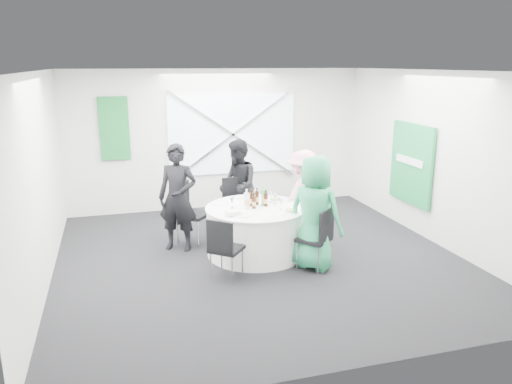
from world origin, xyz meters
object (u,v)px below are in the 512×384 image
object	(u,v)px
chair_back_right	(309,210)
person_woman_green	(315,213)
chair_back	(236,201)
person_woman_pink	(303,196)
green_water_bottle	(264,198)
person_man_back_left	(178,198)
clear_water_bottle	(247,201)
banquet_table	(256,231)
chair_back_left	(188,208)
person_man_back	(238,186)
chair_front_right	(319,234)
chair_front_left	(224,245)

from	to	relation	value
chair_back_right	person_woman_green	size ratio (longest dim) A/B	0.54
chair_back	chair_back_right	bearing A→B (deg)	-37.52
person_woman_pink	green_water_bottle	world-z (taller)	person_woman_pink
person_man_back_left	clear_water_bottle	world-z (taller)	person_man_back_left
chair_back	person_woman_pink	size ratio (longest dim) A/B	0.63
banquet_table	chair_back_left	distance (m)	1.24
chair_back_left	chair_back_right	bearing A→B (deg)	-62.81
chair_back	chair_back_right	world-z (taller)	chair_back
person_man_back_left	person_man_back	world-z (taller)	person_man_back_left
chair_back_left	green_water_bottle	size ratio (longest dim) A/B	3.24
chair_front_right	chair_front_left	xyz separation A→B (m)	(-1.39, 0.00, -0.02)
chair_back_left	person_woman_green	world-z (taller)	person_woman_green
banquet_table	clear_water_bottle	world-z (taller)	clear_water_bottle
chair_back	green_water_bottle	world-z (taller)	green_water_bottle
banquet_table	clear_water_bottle	size ratio (longest dim) A/B	5.18
person_man_back_left	banquet_table	bearing A→B (deg)	-0.00
person_man_back	banquet_table	bearing A→B (deg)	0.00
person_woman_pink	banquet_table	bearing A→B (deg)	-0.00
person_man_back	person_woman_green	bearing A→B (deg)	18.81
chair_front_right	person_man_back_left	size ratio (longest dim) A/B	0.54
chair_back	chair_back_left	distance (m)	0.93
chair_back_right	person_woman_pink	distance (m)	0.26
chair_back_left	person_man_back	bearing A→B (deg)	-25.51
chair_back_right	chair_front_left	size ratio (longest dim) A/B	1.02
chair_back_right	chair_front_right	bearing A→B (deg)	-33.82
chair_back_left	banquet_table	bearing A→B (deg)	-90.00
banquet_table	chair_back	bearing A→B (deg)	92.81
chair_front_right	person_man_back	bearing A→B (deg)	-111.21
person_woman_green	person_man_back_left	bearing A→B (deg)	12.70
chair_back	person_man_back	xyz separation A→B (m)	(0.07, 0.13, 0.24)
person_woman_pink	clear_water_bottle	distance (m)	1.16
chair_front_left	person_man_back	distance (m)	2.20
chair_back_left	chair_back_right	size ratio (longest dim) A/B	1.13
chair_front_left	chair_back	bearing A→B (deg)	-68.87
chair_front_left	person_man_back	xyz separation A→B (m)	(0.72, 2.06, 0.29)
person_man_back	person_woman_green	xyz separation A→B (m)	(0.64, -1.97, 0.02)
banquet_table	person_woman_green	bearing A→B (deg)	-48.99
chair_back_right	person_woman_pink	bearing A→B (deg)	-136.25
clear_water_bottle	person_man_back_left	bearing A→B (deg)	149.11
chair_back	clear_water_bottle	size ratio (longest dim) A/B	3.22
chair_front_right	chair_front_left	bearing A→B (deg)	-39.45
chair_front_left	person_woman_pink	bearing A→B (deg)	-103.16
chair_back_left	chair_back_right	xyz separation A→B (m)	(1.95, -0.44, -0.07)
chair_front_left	clear_water_bottle	bearing A→B (deg)	-83.94
person_woman_green	person_man_back	bearing A→B (deg)	-23.07
chair_back_left	clear_water_bottle	world-z (taller)	clear_water_bottle
chair_front_left	person_woman_green	size ratio (longest dim) A/B	0.53
chair_front_left	person_man_back_left	distance (m)	1.49
chair_front_right	person_man_back	xyz separation A→B (m)	(-0.67, 2.06, 0.28)
chair_back	chair_front_left	world-z (taller)	chair_back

